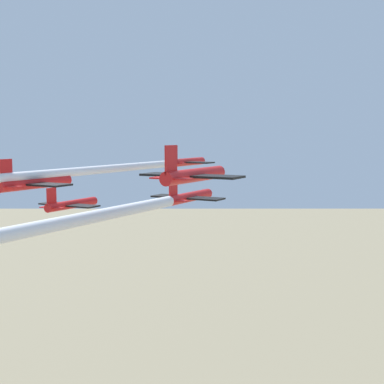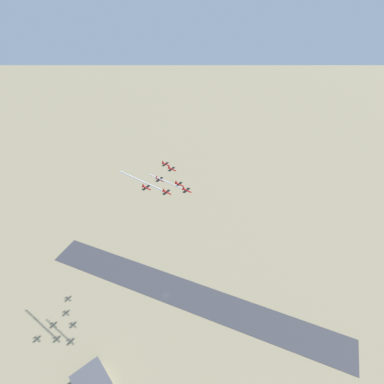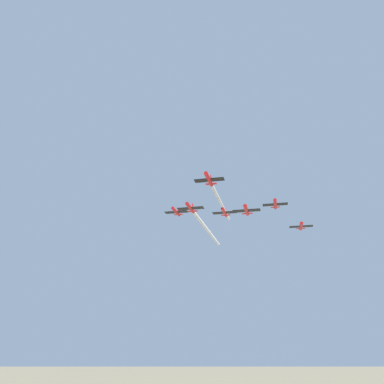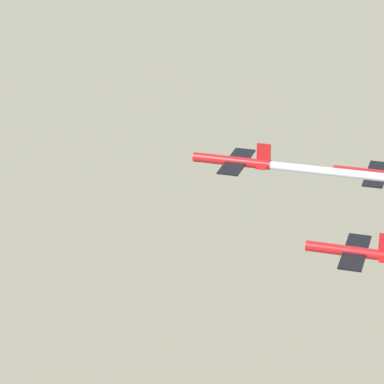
# 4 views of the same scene
# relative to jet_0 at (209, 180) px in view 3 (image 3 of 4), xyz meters

# --- Properties ---
(jet_0) EXTENTS (7.93, 7.69, 2.66)m
(jet_0) POSITION_rel_jet_0_xyz_m (0.00, 0.00, 0.00)
(jet_0) COLOR red
(jet_1) EXTENTS (7.93, 7.69, 2.66)m
(jet_1) POSITION_rel_jet_0_xyz_m (-14.70, 4.08, -4.46)
(jet_1) COLOR red
(jet_2) EXTENTS (7.93, 7.69, 2.66)m
(jet_2) POSITION_rel_jet_0_xyz_m (-10.71, -10.86, -2.75)
(jet_2) COLOR red
(jet_3) EXTENTS (7.93, 7.69, 2.66)m
(jet_3) POSITION_rel_jet_0_xyz_m (-29.40, 8.17, 0.88)
(jet_3) COLOR red
(jet_4) EXTENTS (7.93, 7.69, 2.66)m
(jet_4) POSITION_rel_jet_0_xyz_m (-25.41, -6.78, -0.67)
(jet_4) COLOR red
(jet_5) EXTENTS (7.93, 7.69, 2.66)m
(jet_5) POSITION_rel_jet_0_xyz_m (-21.42, -21.73, 0.57)
(jet_5) COLOR red
(jet_6) EXTENTS (7.93, 7.69, 2.66)m
(jet_6) POSITION_rel_jet_0_xyz_m (-44.10, 12.25, -3.09)
(jet_6) COLOR red
(smoke_trail_0) EXTENTS (32.05, 9.27, 0.81)m
(smoke_trail_0) POSITION_rel_jet_0_xyz_m (-19.44, -5.19, -0.04)
(smoke_trail_0) COLOR white
(smoke_trail_2) EXTENTS (44.81, 12.83, 0.97)m
(smoke_trail_2) POSITION_rel_jet_0_xyz_m (-36.51, -17.75, -2.79)
(smoke_trail_2) COLOR white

